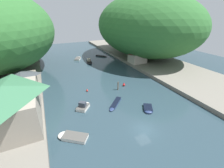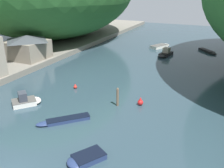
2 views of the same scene
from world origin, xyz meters
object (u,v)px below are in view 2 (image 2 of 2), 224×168
Objects in this scene: boat_yellow_tender at (161,46)px; channel_buoy_near at (140,102)px; boat_open_rowboat at (208,52)px; channel_buoy_far at (75,87)px; boat_far_upstream at (62,121)px; boat_white_cruiser at (27,101)px; person_by_boathouse at (0,67)px; boathouse_shed at (28,47)px; boat_red_skiff at (165,54)px; boat_cabin_cruiser at (85,159)px.

channel_buoy_near is at bearing -55.83° from boat_yellow_tender.
channel_buoy_far is (-16.72, -31.78, 0.06)m from boat_open_rowboat.
boat_open_rowboat is 1.00× the size of boat_far_upstream.
boat_open_rowboat is 11.57m from boat_yellow_tender.
boat_white_cruiser is (-19.68, -39.06, 0.28)m from boat_open_rowboat.
person_by_boathouse reaches higher than boat_open_rowboat.
boat_far_upstream is at bearing 24.19° from boat_white_cruiser.
boathouse_shed is 1.41× the size of boat_far_upstream.
channel_buoy_far is at bearing -74.37° from boat_yellow_tender.
boat_red_skiff is at bearing -29.14° from person_by_boathouse.
boat_far_upstream is at bearing -66.66° from channel_buoy_far.
boat_far_upstream is 10.11m from channel_buoy_far.
boathouse_shed reaches higher than boat_cabin_cruiser.
boat_red_skiff is 25.81m from channel_buoy_far.
person_by_boathouse is (-24.43, -0.09, 1.61)m from channel_buoy_near.
boat_yellow_tender is (1.18, 41.84, 0.13)m from boat_far_upstream.
boat_red_skiff is at bearing 110.98° from boat_white_cruiser.
boat_cabin_cruiser is at bearing -107.77° from person_by_boathouse.
boat_red_skiff is 34.02m from boat_far_upstream.
boat_white_cruiser is at bearing -112.13° from channel_buoy_far.
boat_cabin_cruiser is at bearing -59.59° from boat_yellow_tender.
boathouse_shed is 17.44m from channel_buoy_far.
boat_far_upstream is at bearing 31.52° from boat_open_rowboat.
boat_far_upstream is at bearing -103.29° from person_by_boathouse.
channel_buoy_far is at bearing -73.26° from person_by_boathouse.
boat_white_cruiser is 7.86m from channel_buoy_far.
boathouse_shed is 4.34× the size of person_by_boathouse.
boat_yellow_tender reaches higher than boat_cabin_cruiser.
boat_red_skiff is 33.83m from person_by_boathouse.
channel_buoy_far is at bearing 20.98° from boat_open_rowboat.
boat_red_skiff is 8.60m from boat_yellow_tender.
boathouse_shed is at bearing -104.74° from boat_yellow_tender.
boat_yellow_tender is (-11.54, 0.78, 0.09)m from boat_open_rowboat.
boat_white_cruiser is at bearing -156.67° from channel_buoy_near.
channel_buoy_near is at bearing -62.77° from boat_cabin_cruiser.
channel_buoy_far reaches higher than boat_cabin_cruiser.
boathouse_shed is 1.41× the size of boat_open_rowboat.
boat_yellow_tender is 34.36m from channel_buoy_near.
channel_buoy_near is (13.81, 5.96, -0.09)m from boat_white_cruiser.
channel_buoy_near is 24.48m from person_by_boathouse.
person_by_boathouse reaches higher than channel_buoy_near.
boat_red_skiff reaches higher than boat_far_upstream.
boat_open_rowboat is at bearing 20.79° from boat_yellow_tender.
boat_open_rowboat is (8.60, 7.29, -0.29)m from boat_red_skiff.
boathouse_shed is 1.41× the size of boat_red_skiff.
boat_red_skiff reaches higher than boat_yellow_tender.
boat_far_upstream is at bearing -66.94° from boat_yellow_tender.
boat_yellow_tender is at bearing 118.67° from boat_white_cruiser.
person_by_boathouse reaches higher than channel_buoy_far.
boathouse_shed is 40.47m from boat_open_rowboat.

